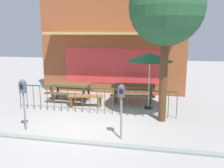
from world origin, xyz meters
The scene contains 11 objects.
ground centered at (0.00, 0.00, 0.00)m, with size 40.00×40.00×0.00m, color #9E9997.
pub_storefront centered at (0.00, 5.02, 2.45)m, with size 7.09×1.48×4.90m.
patio_fence_front centered at (0.00, 1.66, 0.66)m, with size 5.98×0.04×0.97m.
picnic_table_left centered at (-1.45, 3.10, 0.61)m, with size 1.84×1.42×0.79m.
picnic_table_right centered at (1.27, 3.32, 0.61)m, with size 1.89×1.47×0.79m.
patio_umbrella centered at (1.96, 2.66, 2.02)m, with size 1.77×1.77×2.20m.
patio_bench centered at (-0.53, 2.36, 0.35)m, with size 1.43×0.53×0.48m.
parking_meter_near centered at (1.37, -0.34, 1.22)m, with size 0.18×0.17×1.58m.
parking_meter_far centered at (-1.62, -0.29, 1.23)m, with size 0.18×0.17×1.59m.
street_tree centered at (2.48, 1.37, 3.67)m, with size 2.37×2.37×4.89m.
curb_edge centered at (0.00, -0.83, 0.00)m, with size 9.92×0.20×0.11m, color gray.
Camera 1 is at (2.40, -6.69, 2.95)m, focal length 39.14 mm.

